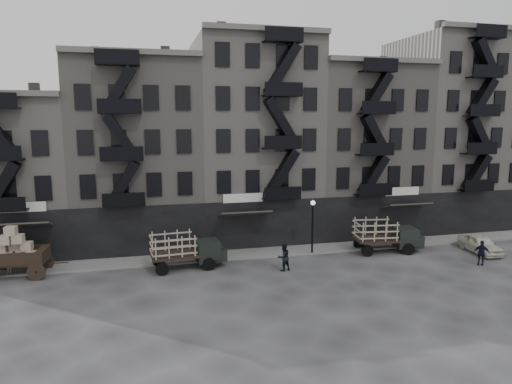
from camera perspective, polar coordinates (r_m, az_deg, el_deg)
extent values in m
plane|color=#38383A|center=(32.93, 3.66, -9.44)|extent=(140.00, 140.00, 0.00)
cube|color=slate|center=(36.33, 1.89, -7.50)|extent=(55.00, 2.50, 0.15)
cube|color=gray|center=(41.39, -28.48, 1.83)|extent=(10.00, 10.00, 12.00)
cube|color=#4C4744|center=(40.61, -25.73, 11.26)|extent=(0.70, 0.70, 1.20)
cube|color=gray|center=(39.87, -14.59, 4.58)|extent=(10.00, 10.00, 15.00)
cube|color=black|center=(35.83, -14.33, -4.83)|extent=(10.00, 0.35, 4.00)
cube|color=#595651|center=(34.91, -15.23, 16.61)|extent=(10.00, 0.50, 0.40)
cube|color=#4C4744|center=(40.23, -19.52, 15.96)|extent=(0.70, 0.70, 1.20)
cube|color=#4C4744|center=(40.11, -11.36, 16.32)|extent=(0.70, 0.70, 1.20)
cube|color=gray|center=(40.89, -0.41, 6.39)|extent=(10.00, 10.00, 17.00)
cube|color=black|center=(37.04, 1.36, -4.08)|extent=(10.00, 0.35, 4.00)
cube|color=#595651|center=(36.46, 1.55, 19.77)|extent=(10.00, 0.50, 0.40)
cube|color=#4C4744|center=(40.87, -4.77, 19.17)|extent=(0.70, 0.70, 1.20)
cube|color=#4C4744|center=(42.08, 3.07, 18.90)|extent=(0.70, 0.70, 1.20)
cube|color=gray|center=(44.33, 12.32, 5.11)|extent=(10.00, 10.00, 15.00)
cube|color=black|center=(40.74, 15.10, -3.17)|extent=(10.00, 0.35, 4.00)
cube|color=#595651|center=(39.93, 16.06, 15.60)|extent=(10.00, 0.50, 0.40)
cube|color=#4C4744|center=(43.29, 8.99, 15.85)|extent=(0.70, 0.70, 1.20)
cube|color=#4C4744|center=(45.66, 15.61, 15.29)|extent=(0.70, 0.70, 1.20)
cube|color=gray|center=(49.46, 22.93, 6.74)|extent=(10.00, 10.00, 18.00)
cube|color=black|center=(46.34, 26.02, -2.32)|extent=(10.00, 0.35, 4.00)
cube|color=#595651|center=(46.04, 27.68, 17.81)|extent=(10.00, 0.50, 0.40)
cube|color=#4C4744|center=(48.38, 20.68, 18.27)|extent=(0.70, 0.70, 1.20)
cube|color=#4C4744|center=(51.59, 25.97, 17.34)|extent=(0.70, 0.70, 1.20)
cylinder|color=black|center=(35.68, 7.07, -4.67)|extent=(0.14, 0.14, 4.00)
sphere|color=silver|center=(35.23, 7.13, -1.35)|extent=(0.36, 0.36, 0.36)
imported|color=beige|center=(35.12, -29.24, -8.07)|extent=(2.05, 1.32, 1.59)
cube|color=black|center=(34.78, -27.70, -7.68)|extent=(3.90, 2.25, 0.21)
cylinder|color=black|center=(36.34, -29.37, -7.89)|extent=(1.16, 0.18, 1.15)
cylinder|color=black|center=(33.53, -25.77, -8.99)|extent=(1.16, 0.18, 1.15)
cylinder|color=black|center=(35.46, -24.85, -7.95)|extent=(1.16, 0.18, 1.15)
cube|color=black|center=(34.19, -25.06, -7.03)|extent=(0.64, 1.71, 0.84)
cube|color=black|center=(32.75, -9.99, -7.77)|extent=(3.51, 2.27, 0.18)
cube|color=black|center=(33.12, -6.10, -7.31)|extent=(1.73, 1.91, 1.48)
cube|color=black|center=(33.40, -4.59, -7.67)|extent=(0.92, 1.54, 0.89)
cylinder|color=black|center=(32.39, -5.85, -8.97)|extent=(0.90, 0.30, 0.89)
cylinder|color=black|center=(34.22, -6.61, -7.98)|extent=(0.90, 0.30, 0.89)
cylinder|color=black|center=(31.86, -11.63, -9.43)|extent=(0.90, 0.30, 0.89)
cylinder|color=black|center=(33.72, -12.07, -8.39)|extent=(0.90, 0.30, 0.89)
cube|color=black|center=(37.48, 14.87, -5.73)|extent=(3.65, 2.44, 0.18)
cube|color=black|center=(38.34, 18.12, -5.39)|extent=(1.83, 2.00, 1.51)
cube|color=black|center=(38.79, 19.32, -5.75)|extent=(0.99, 1.60, 0.90)
cylinder|color=black|center=(37.60, 18.55, -6.81)|extent=(0.92, 0.34, 0.90)
cylinder|color=black|center=(39.36, 17.33, -6.03)|extent=(0.92, 0.34, 0.90)
cylinder|color=black|center=(36.35, 13.77, -7.13)|extent=(0.92, 0.34, 0.90)
cylinder|color=black|center=(38.17, 12.74, -6.31)|extent=(0.92, 0.34, 0.90)
imported|color=beige|center=(40.31, 26.19, -5.83)|extent=(2.04, 4.31, 1.43)
imported|color=black|center=(32.08, 3.48, -8.12)|extent=(1.13, 1.00, 1.95)
imported|color=black|center=(36.87, 26.37, -6.86)|extent=(1.15, 0.96, 1.85)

